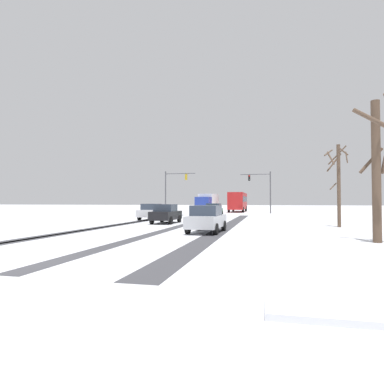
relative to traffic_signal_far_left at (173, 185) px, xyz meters
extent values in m
plane|color=silver|center=(6.62, -38.82, -4.34)|extent=(300.00, 300.00, 0.00)
cube|color=#424247|center=(11.04, -22.42, -4.34)|extent=(1.09, 36.10, 0.01)
cube|color=#424247|center=(2.21, -22.42, -4.34)|extent=(0.85, 36.10, 0.01)
cube|color=#424247|center=(7.56, -22.42, -4.34)|extent=(0.79, 36.10, 0.01)
cube|color=#424247|center=(2.63, -22.42, -4.34)|extent=(0.77, 36.10, 0.01)
cube|color=white|center=(15.88, -24.06, -4.28)|extent=(4.00, 36.10, 0.12)
cylinder|color=#47474C|center=(-1.24, -0.01, -1.09)|extent=(0.18, 0.18, 6.50)
cylinder|color=#47474C|center=(1.09, -0.01, 1.76)|extent=(4.66, 0.13, 0.12)
cube|color=#B79319|center=(2.02, -0.01, 1.21)|extent=(0.32, 0.24, 0.90)
sphere|color=red|center=(2.02, 0.15, 1.51)|extent=(0.20, 0.20, 0.20)
sphere|color=black|center=(2.02, 0.15, 1.21)|extent=(0.20, 0.20, 0.20)
sphere|color=black|center=(2.02, 0.15, 0.91)|extent=(0.20, 0.20, 0.20)
cylinder|color=#47474C|center=(14.48, 3.99, -1.09)|extent=(0.18, 0.18, 6.50)
cylinder|color=#47474C|center=(12.17, 3.98, 1.76)|extent=(4.61, 0.15, 0.12)
cube|color=black|center=(11.25, 3.97, 1.21)|extent=(0.32, 0.24, 0.90)
sphere|color=red|center=(11.25, 3.81, 1.51)|extent=(0.20, 0.20, 0.20)
sphere|color=black|center=(11.25, 3.81, 1.21)|extent=(0.20, 0.20, 0.20)
sphere|color=black|center=(11.25, 3.81, 0.91)|extent=(0.20, 0.20, 0.20)
cube|color=#194C2D|center=(7.84, -9.68, -3.67)|extent=(1.80, 4.14, 0.70)
cube|color=#2D3847|center=(7.84, -9.83, -3.02)|extent=(1.61, 1.94, 0.60)
cylinder|color=black|center=(7.00, -8.43, -4.02)|extent=(0.24, 0.65, 0.64)
cylinder|color=black|center=(8.61, -8.39, -4.02)|extent=(0.24, 0.65, 0.64)
cylinder|color=black|center=(7.06, -10.97, -4.02)|extent=(0.24, 0.65, 0.64)
cylinder|color=black|center=(8.68, -10.93, -4.02)|extent=(0.24, 0.65, 0.64)
cube|color=silver|center=(2.52, -16.23, -3.67)|extent=(1.85, 4.16, 0.70)
cube|color=#2D3847|center=(2.51, -16.38, -3.02)|extent=(1.63, 1.95, 0.60)
cylinder|color=black|center=(1.75, -14.93, -4.02)|extent=(0.24, 0.65, 0.64)
cylinder|color=black|center=(3.37, -14.99, -4.02)|extent=(0.24, 0.65, 0.64)
cylinder|color=black|center=(1.66, -17.47, -4.02)|extent=(0.24, 0.65, 0.64)
cylinder|color=black|center=(3.28, -17.53, -4.02)|extent=(0.24, 0.65, 0.64)
cube|color=black|center=(5.55, -21.01, -3.67)|extent=(1.73, 4.11, 0.70)
cube|color=#2D3847|center=(5.55, -21.16, -3.02)|extent=(1.58, 1.91, 0.60)
cylinder|color=black|center=(4.75, -19.73, -4.02)|extent=(0.23, 0.64, 0.64)
cylinder|color=black|center=(6.37, -19.75, -4.02)|extent=(0.23, 0.64, 0.64)
cylinder|color=black|center=(4.73, -22.28, -4.02)|extent=(0.23, 0.64, 0.64)
cylinder|color=black|center=(6.34, -22.29, -4.02)|extent=(0.23, 0.64, 0.64)
cube|color=#B7BABF|center=(10.40, -28.20, -3.67)|extent=(1.89, 4.17, 0.70)
cube|color=#2D3847|center=(10.39, -28.35, -3.02)|extent=(1.65, 1.97, 0.60)
cylinder|color=black|center=(9.65, -26.90, -4.02)|extent=(0.25, 0.65, 0.64)
cylinder|color=black|center=(11.26, -26.97, -4.02)|extent=(0.25, 0.65, 0.64)
cylinder|color=black|center=(9.53, -29.44, -4.02)|extent=(0.25, 0.65, 0.64)
cylinder|color=black|center=(11.14, -29.51, -4.02)|extent=(0.25, 0.65, 0.64)
cube|color=#B21E1E|center=(8.90, 10.58, -2.41)|extent=(2.53, 11.01, 2.90)
cube|color=#283342|center=(8.90, 10.58, -2.06)|extent=(2.57, 10.13, 0.90)
cylinder|color=black|center=(10.08, 6.73, -3.86)|extent=(0.30, 0.96, 0.96)
cylinder|color=black|center=(7.70, 6.73, -3.86)|extent=(0.30, 0.96, 0.96)
cylinder|color=black|center=(10.10, 13.88, -3.86)|extent=(0.30, 0.96, 0.96)
cylinder|color=black|center=(7.72, 13.88, -3.86)|extent=(0.30, 0.96, 0.96)
cube|color=#233899|center=(4.78, -0.56, -2.87)|extent=(2.18, 2.28, 2.10)
cube|color=silver|center=(4.91, 3.13, -2.62)|extent=(2.39, 5.28, 2.60)
cylinder|color=black|center=(5.80, -0.16, -3.92)|extent=(0.31, 0.85, 0.84)
cylinder|color=black|center=(3.78, -0.09, -3.92)|extent=(0.31, 0.85, 0.84)
cylinder|color=black|center=(5.98, 4.52, -3.92)|extent=(0.31, 0.85, 0.84)
cylinder|color=black|center=(3.96, 4.60, -3.92)|extent=(0.31, 0.85, 0.84)
cylinder|color=brown|center=(18.77, -31.20, -1.11)|extent=(0.38, 0.38, 6.46)
cylinder|color=brown|center=(19.08, -31.23, -0.83)|extent=(0.21, 0.74, 0.80)
cylinder|color=brown|center=(18.70, -30.71, -0.57)|extent=(1.12, 0.30, 1.23)
cylinder|color=brown|center=(18.45, -31.89, 1.09)|extent=(1.56, 0.85, 1.27)
cylinder|color=brown|center=(19.01, -22.17, -1.35)|extent=(0.25, 0.25, 5.99)
cylinder|color=brown|center=(19.52, -22.34, 0.67)|extent=(0.44, 1.09, 0.71)
cylinder|color=brown|center=(19.05, -21.56, 0.96)|extent=(1.31, 0.18, 1.41)
cylinder|color=brown|center=(18.40, -21.80, 1.13)|extent=(0.85, 1.31, 0.66)
cylinder|color=brown|center=(18.80, -21.65, 0.40)|extent=(1.16, 0.55, 1.40)
cylinder|color=brown|center=(19.24, -22.55, 1.11)|extent=(0.84, 0.56, 0.60)
cylinder|color=brown|center=(18.68, -21.90, -1.37)|extent=(0.63, 0.75, 0.54)
cylinder|color=brown|center=(18.46, -22.29, 0.67)|extent=(0.37, 1.20, 1.10)
camera|label=1|loc=(13.92, -47.27, -2.48)|focal=30.16mm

